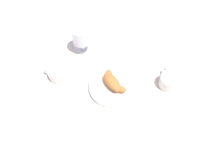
{
  "coord_description": "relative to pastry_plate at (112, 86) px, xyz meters",
  "views": [
    {
      "loc": [
        0.38,
        -0.16,
        0.78
      ],
      "look_at": [
        -0.01,
        0.01,
        0.03
      ],
      "focal_mm": 34.0,
      "sensor_mm": 36.0,
      "label": 1
    }
  ],
  "objects": [
    {
      "name": "croissant_large",
      "position": [
        -0.0,
        0.0,
        0.03
      ],
      "size": [
        0.14,
        0.08,
        0.04
      ],
      "color": "#AD6B33",
      "rests_on": "pastry_plate"
    },
    {
      "name": "sugar_packet",
      "position": [
        -0.18,
        0.14,
        -0.01
      ],
      "size": [
        0.05,
        0.04,
        0.01
      ],
      "primitive_type": "cube",
      "rotation": [
        0.0,
        0.0,
        -0.07
      ],
      "color": "white",
      "rests_on": "ground_plane"
    },
    {
      "name": "coffee_cup_far",
      "position": [
        0.08,
        0.22,
        0.01
      ],
      "size": [
        0.14,
        0.14,
        0.06
      ],
      "color": "silver",
      "rests_on": "ground_plane"
    },
    {
      "name": "pastry_plate",
      "position": [
        0.0,
        0.0,
        0.0
      ],
      "size": [
        0.19,
        0.19,
        0.02
      ],
      "color": "silver",
      "rests_on": "ground_plane"
    },
    {
      "name": "juice_glass_left",
      "position": [
        -0.24,
        -0.04,
        0.08
      ],
      "size": [
        0.08,
        0.08,
        0.14
      ],
      "color": "white",
      "rests_on": "ground_plane"
    },
    {
      "name": "coffee_cup_near",
      "position": [
        -0.14,
        -0.19,
        0.01
      ],
      "size": [
        0.14,
        0.14,
        0.06
      ],
      "color": "silver",
      "rests_on": "ground_plane"
    },
    {
      "name": "ground_plane",
      "position": [
        0.01,
        -0.01,
        -0.01
      ],
      "size": [
        2.2,
        2.2,
        0.0
      ],
      "primitive_type": "plane",
      "color": "silver"
    }
  ]
}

